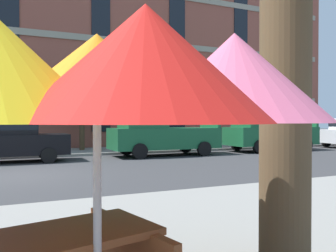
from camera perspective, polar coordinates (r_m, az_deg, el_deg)
The scene contains 8 objects.
ground_plane at distance 11.61m, azimuth -24.15°, elevation -7.36°, with size 120.00×120.00×0.00m, color #38383A.
sidewalk_far at distance 18.36m, azimuth -24.22°, elevation -4.16°, with size 56.00×3.60×0.12m, color gray.
apartment_building at distance 27.23m, azimuth -24.37°, elevation 14.29°, with size 44.41×12.08×16.00m.
sedan_black at distance 15.21m, azimuth -24.30°, elevation -1.83°, with size 4.40×1.98×1.78m.
pickup_green at distance 16.52m, azimuth -1.29°, elevation -1.27°, with size 5.10×2.12×2.20m.
pickup_green_midblock at distance 19.88m, azimuth 15.78°, elevation -0.94°, with size 5.10×2.12×2.20m.
street_tree_middle at distance 19.06m, azimuth -13.29°, elevation 4.56°, with size 2.36×2.51×4.18m.
patio_umbrella at distance 2.57m, azimuth -11.36°, elevation 6.83°, with size 3.10×3.10×2.26m.
Camera 1 is at (-0.03, -11.49, 1.65)m, focal length 37.87 mm.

